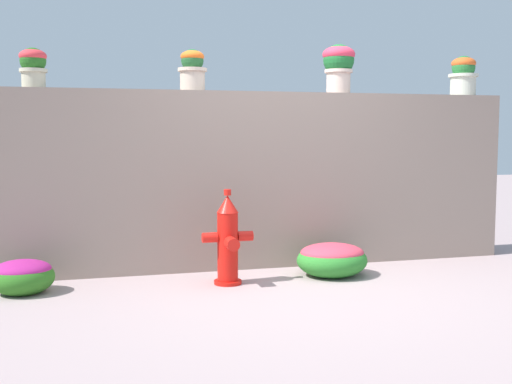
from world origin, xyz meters
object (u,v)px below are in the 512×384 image
Objects in this scene: potted_plant_2 at (339,63)px; flower_bush_left at (332,258)px; potted_plant_1 at (192,68)px; flower_bush_right at (22,275)px; fire_hydrant at (228,241)px; potted_plant_0 at (33,65)px; potted_plant_3 at (463,74)px.

potted_plant_2 is 0.75× the size of flower_bush_left.
flower_bush_right is (-1.46, -0.54, -1.71)m from potted_plant_1.
flower_bush_right is (-1.64, 0.12, -0.22)m from fire_hydrant.
potted_plant_1 is at bearing -1.30° from potted_plant_0.
potted_plant_0 is at bearing 178.70° from potted_plant_1.
fire_hydrant is 1.66m from flower_bush_right.
potted_plant_3 is (2.80, 0.00, 0.02)m from potted_plant_1.
potted_plant_2 reaches higher than fire_hydrant.
flower_bush_right is at bearing -168.92° from potted_plant_2.
potted_plant_3 is (1.36, -0.03, -0.07)m from potted_plant_2.
flower_bush_right is (-4.26, -0.54, -1.73)m from potted_plant_3.
flower_bush_left is at bearing -27.49° from potted_plant_1.
fire_hydrant is 1.26× the size of flower_bush_left.
potted_plant_0 is 2.26m from fire_hydrant.
flower_bush_left is (1.14, -0.59, -1.70)m from potted_plant_1.
flower_bush_left is 2.60m from flower_bush_right.
potted_plant_3 is at bearing -0.42° from potted_plant_0.
potted_plant_3 reaches higher than flower_bush_right.
flower_bush_right is (-2.60, 0.05, -0.01)m from flower_bush_left.
fire_hydrant is 0.99m from flower_bush_left.
potted_plant_3 is 0.64× the size of flower_bush_left.
potted_plant_1 is 2.80m from potted_plant_3.
potted_plant_0 is 0.86× the size of potted_plant_3.
fire_hydrant is at bearing -176.04° from flower_bush_left.
potted_plant_1 is at bearing -178.95° from potted_plant_2.
potted_plant_2 reaches higher than potted_plant_1.
potted_plant_0 is 0.73× the size of potted_plant_2.
potted_plant_0 is at bearing 166.05° from flower_bush_left.
flower_bush_right is at bearing -98.94° from potted_plant_0.
potted_plant_3 is 0.51× the size of fire_hydrant.
fire_hydrant is (-1.26, -0.69, -1.58)m from potted_plant_2.
fire_hydrant is at bearing -4.11° from flower_bush_right.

